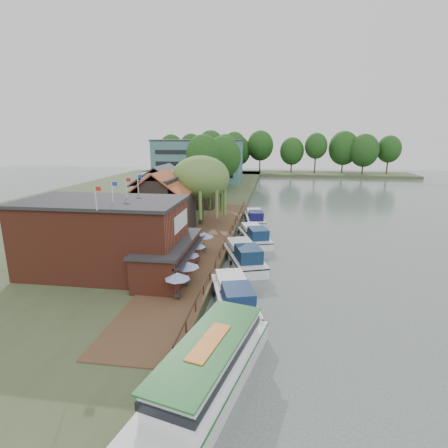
{
  "coord_description": "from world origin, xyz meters",
  "views": [
    {
      "loc": [
        0.32,
        -31.72,
        14.08
      ],
      "look_at": [
        -6.0,
        12.0,
        3.0
      ],
      "focal_mm": 28.0,
      "sensor_mm": 36.0,
      "label": 1
    }
  ],
  "objects_px": {
    "umbrella_0": "(178,286)",
    "umbrella_4": "(204,242)",
    "umbrella_1": "(186,274)",
    "umbrella_3": "(196,253)",
    "cottage_c": "(198,184)",
    "cruiser_2": "(254,233)",
    "umbrella_2": "(188,262)",
    "pub": "(123,237)",
    "cottage_b": "(163,191)",
    "swan": "(218,356)",
    "willow": "(201,191)",
    "cruiser_3": "(255,216)",
    "cruiser_1": "(244,253)",
    "tour_boat": "(204,371)",
    "cottage_a": "(162,202)",
    "hotel_block": "(198,161)",
    "cruiser_0": "(234,292)"
  },
  "relations": [
    {
      "from": "umbrella_0",
      "to": "umbrella_4",
      "type": "height_order",
      "value": "same"
    },
    {
      "from": "umbrella_1",
      "to": "umbrella_3",
      "type": "xyz_separation_m",
      "value": [
        -0.4,
        5.81,
        0.0
      ]
    },
    {
      "from": "cottage_c",
      "to": "umbrella_3",
      "type": "bearing_deg",
      "value": -78.09
    },
    {
      "from": "cruiser_2",
      "to": "umbrella_2",
      "type": "bearing_deg",
      "value": -128.26
    },
    {
      "from": "umbrella_0",
      "to": "umbrella_2",
      "type": "relative_size",
      "value": 1.0
    },
    {
      "from": "umbrella_2",
      "to": "pub",
      "type": "bearing_deg",
      "value": -177.0
    },
    {
      "from": "cottage_b",
      "to": "swan",
      "type": "relative_size",
      "value": 21.82
    },
    {
      "from": "umbrella_1",
      "to": "willow",
      "type": "bearing_deg",
      "value": 98.56
    },
    {
      "from": "umbrella_0",
      "to": "cruiser_3",
      "type": "distance_m",
      "value": 31.81
    },
    {
      "from": "cottage_c",
      "to": "cruiser_1",
      "type": "xyz_separation_m",
      "value": [
        11.18,
        -27.41,
        -3.92
      ]
    },
    {
      "from": "umbrella_2",
      "to": "tour_boat",
      "type": "bearing_deg",
      "value": -72.83
    },
    {
      "from": "cottage_a",
      "to": "cruiser_3",
      "type": "distance_m",
      "value": 17.12
    },
    {
      "from": "cottage_a",
      "to": "willow",
      "type": "relative_size",
      "value": 0.82
    },
    {
      "from": "cruiser_2",
      "to": "hotel_block",
      "type": "bearing_deg",
      "value": 91.62
    },
    {
      "from": "umbrella_0",
      "to": "swan",
      "type": "xyz_separation_m",
      "value": [
        4.23,
        -5.77,
        -2.07
      ]
    },
    {
      "from": "umbrella_4",
      "to": "cruiser_3",
      "type": "height_order",
      "value": "umbrella_4"
    },
    {
      "from": "pub",
      "to": "umbrella_1",
      "type": "bearing_deg",
      "value": -21.15
    },
    {
      "from": "cottage_a",
      "to": "umbrella_2",
      "type": "bearing_deg",
      "value": -63.49
    },
    {
      "from": "pub",
      "to": "cruiser_1",
      "type": "bearing_deg",
      "value": 30.51
    },
    {
      "from": "hotel_block",
      "to": "cottage_b",
      "type": "height_order",
      "value": "hotel_block"
    },
    {
      "from": "cottage_b",
      "to": "umbrella_2",
      "type": "xyz_separation_m",
      "value": [
        10.32,
        -24.67,
        -2.96
      ]
    },
    {
      "from": "umbrella_4",
      "to": "cruiser_0",
      "type": "xyz_separation_m",
      "value": [
        4.71,
        -10.51,
        -1.03
      ]
    },
    {
      "from": "pub",
      "to": "cruiser_1",
      "type": "height_order",
      "value": "pub"
    },
    {
      "from": "cottage_c",
      "to": "tour_boat",
      "type": "distance_m",
      "value": 49.69
    },
    {
      "from": "cruiser_3",
      "to": "cruiser_2",
      "type": "bearing_deg",
      "value": -95.53
    },
    {
      "from": "willow",
      "to": "cruiser_1",
      "type": "height_order",
      "value": "willow"
    },
    {
      "from": "cruiser_2",
      "to": "willow",
      "type": "bearing_deg",
      "value": 133.02
    },
    {
      "from": "umbrella_1",
      "to": "cruiser_3",
      "type": "relative_size",
      "value": 0.24
    },
    {
      "from": "pub",
      "to": "cottage_c",
      "type": "relative_size",
      "value": 2.35
    },
    {
      "from": "cruiser_0",
      "to": "tour_boat",
      "type": "bearing_deg",
      "value": -108.21
    },
    {
      "from": "cottage_b",
      "to": "swan",
      "type": "distance_m",
      "value": 39.41
    },
    {
      "from": "umbrella_0",
      "to": "cottage_c",
      "type": "bearing_deg",
      "value": 99.88
    },
    {
      "from": "umbrella_2",
      "to": "tour_boat",
      "type": "distance_m",
      "value": 15.39
    },
    {
      "from": "hotel_block",
      "to": "cruiser_3",
      "type": "bearing_deg",
      "value": -66.69
    },
    {
      "from": "umbrella_1",
      "to": "umbrella_0",
      "type": "bearing_deg",
      "value": -91.6
    },
    {
      "from": "cruiser_2",
      "to": "cruiser_3",
      "type": "relative_size",
      "value": 1.01
    },
    {
      "from": "pub",
      "to": "cruiser_0",
      "type": "distance_m",
      "value": 12.28
    },
    {
      "from": "cottage_c",
      "to": "umbrella_0",
      "type": "distance_m",
      "value": 39.99
    },
    {
      "from": "pub",
      "to": "umbrella_3",
      "type": "height_order",
      "value": "pub"
    },
    {
      "from": "tour_boat",
      "to": "swan",
      "type": "relative_size",
      "value": 31.12
    },
    {
      "from": "umbrella_0",
      "to": "umbrella_1",
      "type": "distance_m",
      "value": 2.61
    },
    {
      "from": "tour_boat",
      "to": "cottage_a",
      "type": "bearing_deg",
      "value": 125.74
    },
    {
      "from": "cruiser_1",
      "to": "umbrella_0",
      "type": "bearing_deg",
      "value": -129.08
    },
    {
      "from": "umbrella_3",
      "to": "swan",
      "type": "xyz_separation_m",
      "value": [
        4.56,
        -14.2,
        -2.07
      ]
    },
    {
      "from": "umbrella_2",
      "to": "cruiser_0",
      "type": "bearing_deg",
      "value": -38.38
    },
    {
      "from": "umbrella_0",
      "to": "umbrella_4",
      "type": "distance_m",
      "value": 12.22
    },
    {
      "from": "cottage_b",
      "to": "umbrella_3",
      "type": "bearing_deg",
      "value": -64.32
    },
    {
      "from": "umbrella_2",
      "to": "umbrella_3",
      "type": "relative_size",
      "value": 1.0
    },
    {
      "from": "pub",
      "to": "cottage_a",
      "type": "relative_size",
      "value": 2.33
    },
    {
      "from": "hotel_block",
      "to": "umbrella_4",
      "type": "bearing_deg",
      "value": -77.21
    }
  ]
}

